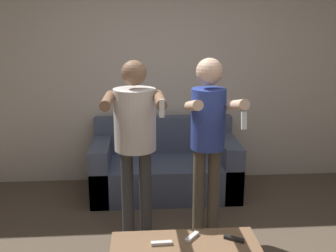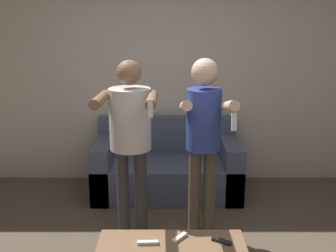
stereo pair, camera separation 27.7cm
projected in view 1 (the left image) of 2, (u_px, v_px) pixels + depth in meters
wall_back at (169, 70)px, 4.63m from camera, size 6.40×0.06×2.70m
couch at (165, 168)px, 4.49m from camera, size 1.62×0.81×0.82m
person_standing_left at (135, 129)px, 3.35m from camera, size 0.48×0.74×1.60m
person_standing_right at (208, 129)px, 3.39m from camera, size 0.42×0.71×1.62m
remote_near at (161, 243)px, 2.81m from camera, size 0.15×0.04×0.02m
remote_mid at (234, 239)px, 2.86m from camera, size 0.15×0.11×0.02m
remote_far at (192, 237)px, 2.89m from camera, size 0.12×0.14×0.02m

